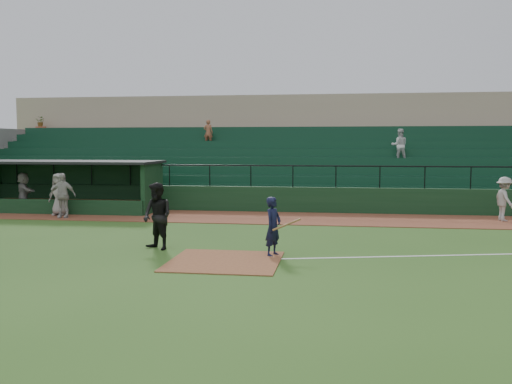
# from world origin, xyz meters

# --- Properties ---
(ground) EXTENTS (90.00, 90.00, 0.00)m
(ground) POSITION_xyz_m (0.00, 0.00, 0.00)
(ground) COLOR #2A4F19
(ground) RESTS_ON ground
(warning_track) EXTENTS (40.00, 4.00, 0.03)m
(warning_track) POSITION_xyz_m (0.00, 8.00, 0.01)
(warning_track) COLOR brown
(warning_track) RESTS_ON ground
(home_plate_dirt) EXTENTS (3.00, 3.00, 0.03)m
(home_plate_dirt) POSITION_xyz_m (0.00, -1.00, 0.01)
(home_plate_dirt) COLOR brown
(home_plate_dirt) RESTS_ON ground
(foul_line) EXTENTS (17.49, 4.44, 0.01)m
(foul_line) POSITION_xyz_m (8.00, 1.20, 0.01)
(foul_line) COLOR white
(foul_line) RESTS_ON ground
(stadium_structure) EXTENTS (38.00, 13.08, 6.40)m
(stadium_structure) POSITION_xyz_m (-0.00, 16.46, 2.30)
(stadium_structure) COLOR #103218
(stadium_structure) RESTS_ON ground
(dugout) EXTENTS (8.90, 3.20, 2.42)m
(dugout) POSITION_xyz_m (-9.75, 9.56, 1.33)
(dugout) COLOR #103218
(dugout) RESTS_ON ground
(batter_at_plate) EXTENTS (1.11, 0.74, 1.71)m
(batter_at_plate) POSITION_xyz_m (1.23, -0.04, 0.86)
(batter_at_plate) COLOR black
(batter_at_plate) RESTS_ON ground
(umpire) EXTENTS (1.26, 1.19, 2.05)m
(umpire) POSITION_xyz_m (-2.37, 0.44, 1.02)
(umpire) COLOR black
(umpire) RESTS_ON ground
(runner) EXTENTS (0.89, 1.29, 1.83)m
(runner) POSITION_xyz_m (9.92, 8.33, 0.95)
(runner) COLOR #A09A96
(runner) RESTS_ON warning_track
(dugout_player_a) EXTENTS (1.19, 0.63, 1.94)m
(dugout_player_a) POSITION_xyz_m (-8.71, 6.67, 1.00)
(dugout_player_a) COLOR #ADA8A2
(dugout_player_a) RESTS_ON warning_track
(dugout_player_b) EXTENTS (1.01, 0.75, 1.89)m
(dugout_player_b) POSITION_xyz_m (-9.27, 7.40, 0.97)
(dugout_player_b) COLOR #9D9893
(dugout_player_b) RESTS_ON warning_track
(dugout_player_c) EXTENTS (1.64, 1.55, 1.84)m
(dugout_player_c) POSITION_xyz_m (-11.71, 8.62, 0.95)
(dugout_player_c) COLOR gray
(dugout_player_c) RESTS_ON warning_track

